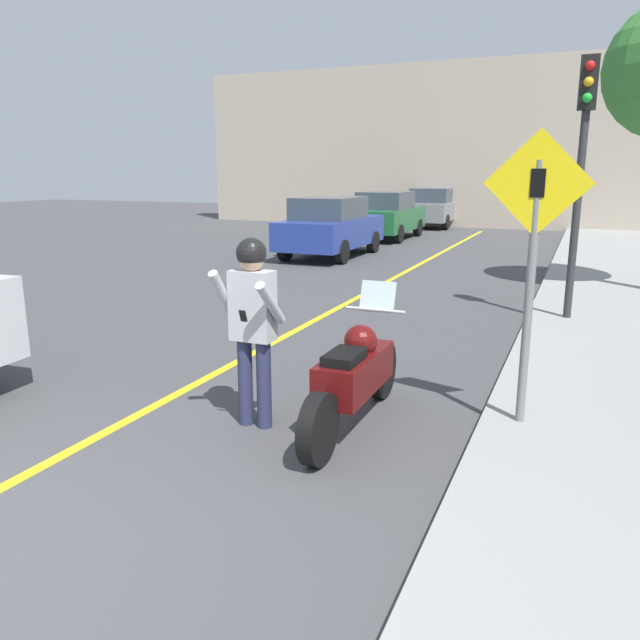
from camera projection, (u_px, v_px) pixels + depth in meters
road_center_line at (290, 334)px, 9.34m from camera, size 0.12×36.00×0.01m
building_backdrop at (508, 145)px, 26.21m from camera, size 28.00×1.20×6.91m
motorcycle at (355, 375)px, 5.86m from camera, size 0.62×2.33×1.29m
person_biker at (252, 312)px, 5.72m from camera, size 0.59×0.49×1.80m
crossing_sign at (533, 252)px, 5.43m from camera, size 0.91×0.08×2.62m
traffic_light at (583, 141)px, 9.29m from camera, size 0.26×0.30×3.90m
parked_car_blue at (331, 226)px, 17.68m from camera, size 1.88×4.20×1.68m
parked_car_green at (386, 215)px, 22.43m from camera, size 1.88×4.20×1.68m
parked_car_grey at (433, 207)px, 27.28m from camera, size 1.88×4.20×1.68m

